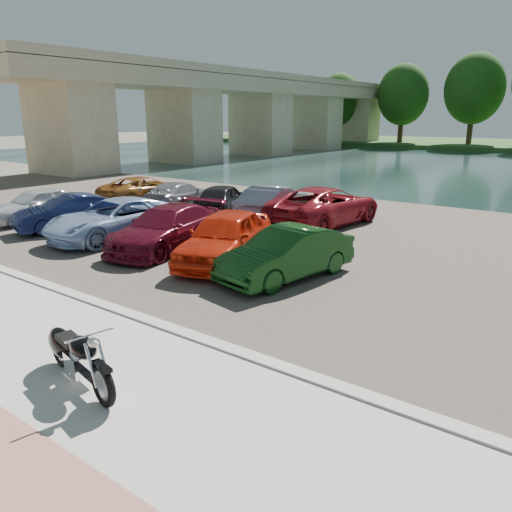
{
  "coord_description": "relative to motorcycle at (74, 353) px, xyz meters",
  "views": [
    {
      "loc": [
        5.93,
        -4.47,
        4.28
      ],
      "look_at": [
        -0.78,
        4.56,
        1.1
      ],
      "focal_mm": 35.0,
      "sensor_mm": 36.0,
      "label": 1
    }
  ],
  "objects": [
    {
      "name": "kerb",
      "position": [
        0.81,
        2.34,
        -0.49
      ],
      "size": [
        60.0,
        0.3,
        0.14
      ],
      "primitive_type": "cube",
      "color": "#AEACA4",
      "rests_on": "ground"
    },
    {
      "name": "motorcycle",
      "position": [
        0.0,
        0.0,
        0.0
      ],
      "size": [
        2.31,
        0.86,
        1.05
      ],
      "rotation": [
        0.0,
        0.0,
        -0.2
      ],
      "color": "black",
      "rests_on": "promenade"
    },
    {
      "name": "car_5",
      "position": [
        -0.23,
        6.64,
        0.16
      ],
      "size": [
        2.14,
        4.3,
        1.35
      ],
      "primitive_type": "imported",
      "rotation": [
        0.0,
        0.0,
        -0.18
      ],
      "color": "#0E3611",
      "rests_on": "parking_lot"
    },
    {
      "name": "car_8",
      "position": [
        -7.6,
        12.67,
        0.15
      ],
      "size": [
        2.91,
        4.25,
        1.34
      ],
      "primitive_type": "imported",
      "rotation": [
        0.0,
        0.0,
        3.51
      ],
      "color": "black",
      "rests_on": "parking_lot"
    },
    {
      "name": "car_10",
      "position": [
        -2.8,
        13.32,
        0.24
      ],
      "size": [
        2.93,
        5.65,
        1.52
      ],
      "primitive_type": "imported",
      "rotation": [
        0.0,
        0.0,
        3.07
      ],
      "color": "maroon",
      "rests_on": "parking_lot"
    },
    {
      "name": "car_9",
      "position": [
        -5.03,
        12.95,
        0.2
      ],
      "size": [
        2.15,
        4.53,
        1.43
      ],
      "primitive_type": "imported",
      "rotation": [
        0.0,
        0.0,
        3.29
      ],
      "color": "slate",
      "rests_on": "parking_lot"
    },
    {
      "name": "car_2",
      "position": [
        -7.55,
        6.8,
        0.18
      ],
      "size": [
        2.8,
        5.27,
        1.41
      ],
      "primitive_type": "imported",
      "rotation": [
        0.0,
        0.0,
        -0.09
      ],
      "color": "#96B1DB",
      "rests_on": "parking_lot"
    },
    {
      "name": "ground",
      "position": [
        0.81,
        0.34,
        -0.56
      ],
      "size": [
        200.0,
        200.0,
        0.0
      ],
      "primitive_type": "plane",
      "color": "#595447",
      "rests_on": "ground"
    },
    {
      "name": "car_3",
      "position": [
        -5.05,
        6.85,
        0.18
      ],
      "size": [
        2.68,
        5.05,
        1.39
      ],
      "primitive_type": "imported",
      "rotation": [
        0.0,
        0.0,
        0.16
      ],
      "color": "#580C1E",
      "rests_on": "parking_lot"
    },
    {
      "name": "car_0",
      "position": [
        -12.7,
        6.84,
        0.16
      ],
      "size": [
        1.77,
        4.08,
        1.37
      ],
      "primitive_type": "imported",
      "rotation": [
        0.0,
        0.0,
        -0.04
      ],
      "color": "silver",
      "rests_on": "parking_lot"
    },
    {
      "name": "parking_lot",
      "position": [
        0.81,
        11.34,
        -0.54
      ],
      "size": [
        60.0,
        18.0,
        0.04
      ],
      "primitive_type": "cube",
      "color": "#443D37",
      "rests_on": "ground"
    },
    {
      "name": "bridge",
      "position": [
        -27.19,
        41.36,
        4.96
      ],
      "size": [
        7.0,
        56.0,
        8.55
      ],
      "color": "tan",
      "rests_on": "ground"
    },
    {
      "name": "car_7",
      "position": [
        -10.08,
        12.44,
        0.1
      ],
      "size": [
        2.67,
        4.57,
        1.24
      ],
      "primitive_type": "imported",
      "rotation": [
        0.0,
        0.0,
        3.37
      ],
      "color": "gray",
      "rests_on": "parking_lot"
    },
    {
      "name": "car_1",
      "position": [
        -10.17,
        6.68,
        0.14
      ],
      "size": [
        2.49,
        4.24,
        1.32
      ],
      "primitive_type": "imported",
      "rotation": [
        0.0,
        0.0,
        -0.29
      ],
      "color": "#161E47",
      "rests_on": "parking_lot"
    },
    {
      "name": "promenade",
      "position": [
        0.81,
        -0.66,
        -0.51
      ],
      "size": [
        60.0,
        6.0,
        0.1
      ],
      "primitive_type": "cube",
      "color": "#AEACA4",
      "rests_on": "ground"
    },
    {
      "name": "car_4",
      "position": [
        -2.53,
        6.83,
        0.25
      ],
      "size": [
        3.14,
        4.87,
        1.54
      ],
      "primitive_type": "imported",
      "rotation": [
        0.0,
        0.0,
        0.32
      ],
      "color": "red",
      "rests_on": "parking_lot"
    },
    {
      "name": "car_6",
      "position": [
        -12.71,
        12.61,
        0.13
      ],
      "size": [
        2.35,
        4.76,
        1.3
      ],
      "primitive_type": "imported",
      "rotation": [
        0.0,
        0.0,
        3.1
      ],
      "color": "#995C23",
      "rests_on": "parking_lot"
    }
  ]
}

